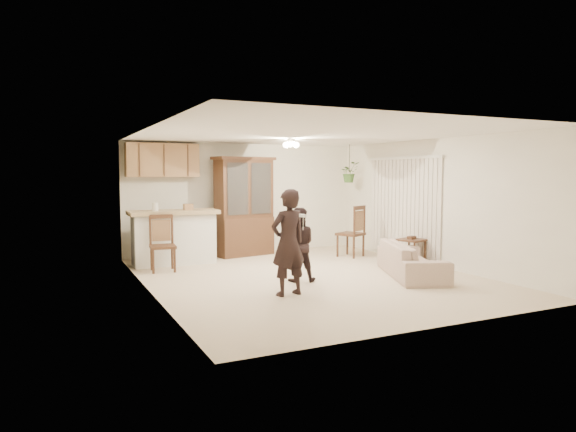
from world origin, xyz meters
name	(u,v)px	position (x,y,z in m)	size (l,w,h in m)	color
floor	(310,277)	(0.00, 0.00, 0.00)	(6.50, 6.50, 0.00)	beige
ceiling	(311,134)	(0.00, 0.00, 2.50)	(5.50, 6.50, 0.02)	white
wall_back	(244,198)	(0.00, 3.25, 1.25)	(5.50, 0.02, 2.50)	silver
wall_front	(441,222)	(0.00, -3.25, 1.25)	(5.50, 0.02, 2.50)	silver
wall_left	(149,211)	(-2.75, 0.00, 1.25)	(0.02, 6.50, 2.50)	silver
wall_right	(434,203)	(2.75, 0.00, 1.25)	(0.02, 6.50, 2.50)	silver
breakfast_bar	(174,240)	(-1.85, 2.35, 0.50)	(1.60, 0.55, 1.00)	silver
bar_top	(173,212)	(-1.85, 2.35, 1.05)	(1.75, 0.70, 0.08)	tan
upper_cabinets	(162,160)	(-1.90, 3.07, 2.10)	(1.50, 0.34, 0.70)	olive
vertical_blinds	(403,208)	(2.71, 0.90, 1.10)	(0.06, 2.30, 2.10)	silver
ceiling_fixture	(291,144)	(0.20, 1.20, 2.40)	(0.36, 0.36, 0.20)	beige
hanging_plant	(349,172)	(2.30, 2.40, 1.85)	(0.43, 0.37, 0.48)	#2C4E1F
plant_cord	(349,158)	(2.30, 2.40, 2.17)	(0.01, 0.01, 0.65)	black
sofa	(412,256)	(1.69, -0.66, 0.37)	(1.87, 0.73, 0.73)	beige
adult	(288,236)	(-0.91, -1.02, 0.90)	(0.66, 0.43, 1.80)	black
child	(298,242)	(-0.34, -0.19, 0.68)	(0.66, 0.51, 1.35)	black
china_hutch	(244,207)	(-0.17, 2.82, 1.08)	(1.46, 0.79, 2.19)	#3E2516
side_table	(411,251)	(2.42, 0.25, 0.27)	(0.59, 0.59, 0.58)	#3E2516
chair_bar	(163,256)	(-2.21, 1.69, 0.30)	(0.51, 0.51, 1.05)	#3E2516
chair_hutch_left	(205,249)	(-1.21, 2.38, 0.27)	(0.57, 0.57, 0.97)	#3E2516
chair_hutch_right	(350,242)	(1.87, 1.65, 0.32)	(0.67, 0.67, 1.13)	#3E2516
controller_adult	(303,216)	(-0.85, -1.39, 1.22)	(0.04, 0.14, 0.04)	white
controller_child	(299,238)	(-0.45, -0.46, 0.77)	(0.03, 0.11, 0.03)	white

